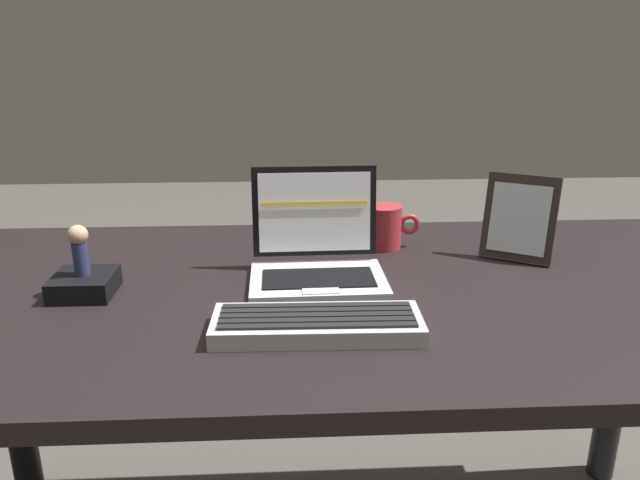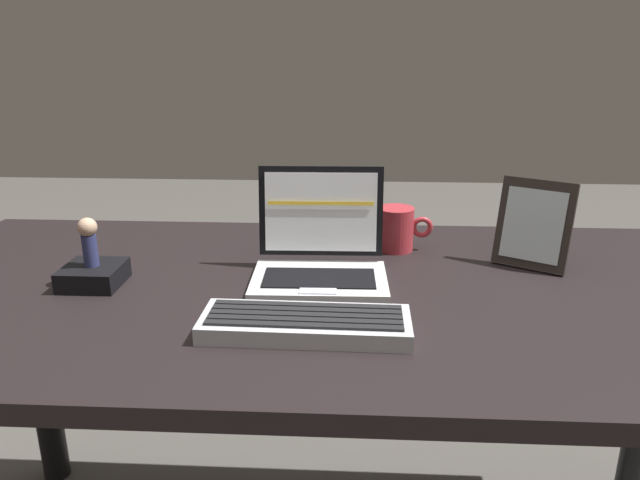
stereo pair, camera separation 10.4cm
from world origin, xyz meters
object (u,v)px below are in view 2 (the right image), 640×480
Objects in this scene: external_keyboard at (305,324)px; photo_frame at (534,225)px; coffee_mug at (396,229)px; laptop_front at (320,258)px; figurine_stand at (93,275)px; figurine at (89,239)px.

photo_frame reaches higher than external_keyboard.
photo_frame is 0.27m from coffee_mug.
laptop_front is at bearing -131.38° from coffee_mug.
external_keyboard is 1.86× the size of photo_frame.
figurine_stand is 1.15× the size of figurine.
laptop_front is 0.23m from coffee_mug.
photo_frame is (0.41, 0.08, 0.04)m from laptop_front.
laptop_front is at bearing -168.44° from photo_frame.
laptop_front is 0.41m from figurine.
photo_frame is at bearing 9.35° from figurine_stand.
figurine is (-0.00, -0.00, 0.07)m from figurine_stand.
laptop_front reaches higher than photo_frame.
photo_frame is 1.48× the size of coffee_mug.
photo_frame is 1.92× the size of figurine.
laptop_front is 0.41m from figurine_stand.
figurine is (-0.40, 0.17, 0.07)m from external_keyboard.
external_keyboard is 0.43m from figurine_stand.
laptop_front reaches higher than external_keyboard.
laptop_front is at bearing 7.12° from figurine_stand.
figurine_stand is (-0.40, 0.17, 0.00)m from external_keyboard.
laptop_front is 1.44× the size of photo_frame.
figurine_stand is at bearing -172.88° from laptop_front.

